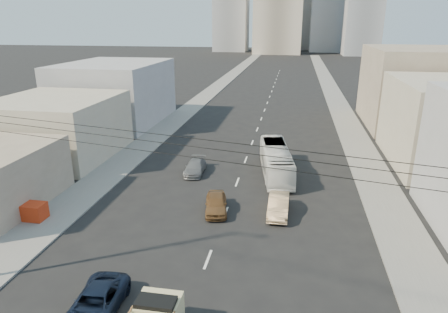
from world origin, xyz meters
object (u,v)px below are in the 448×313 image
(city_bus, at_px, (276,160))
(sedan_tan, at_px, (278,205))
(sedan_brown, at_px, (216,203))
(crate_stack, at_px, (32,211))
(sedan_grey, at_px, (195,167))
(navy_pickup, at_px, (96,304))

(city_bus, relative_size, sedan_tan, 2.33)
(sedan_brown, height_order, crate_stack, sedan_brown)
(sedan_grey, bearing_deg, crate_stack, -132.64)
(city_bus, xyz_separation_m, sedan_tan, (0.62, -7.91, -0.65))
(navy_pickup, relative_size, sedan_grey, 1.12)
(crate_stack, bearing_deg, sedan_tan, 13.19)
(sedan_tan, xyz_separation_m, crate_stack, (-16.76, -3.93, 0.02))
(navy_pickup, xyz_separation_m, sedan_grey, (0.09, 18.93, -0.04))
(sedan_tan, xyz_separation_m, sedan_grey, (-7.85, 6.94, -0.09))
(sedan_grey, bearing_deg, city_bus, 4.32)
(sedan_brown, relative_size, sedan_tan, 0.94)
(city_bus, bearing_deg, navy_pickup, -119.02)
(city_bus, distance_m, sedan_tan, 7.96)
(navy_pickup, relative_size, crate_stack, 2.50)
(navy_pickup, bearing_deg, sedan_brown, 69.80)
(city_bus, height_order, sedan_brown, city_bus)
(sedan_tan, bearing_deg, crate_stack, -166.52)
(city_bus, relative_size, crate_stack, 5.29)
(navy_pickup, xyz_separation_m, sedan_tan, (7.94, 11.99, 0.05))
(navy_pickup, height_order, sedan_grey, navy_pickup)
(sedan_brown, distance_m, crate_stack, 12.78)
(city_bus, relative_size, sedan_brown, 2.49)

